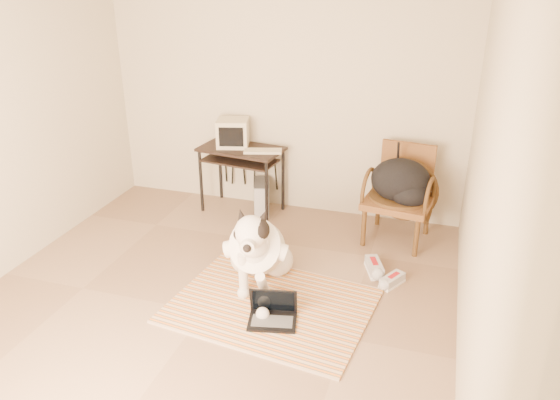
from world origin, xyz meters
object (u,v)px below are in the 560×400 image
at_px(computer_desk, 241,157).
at_px(pc_tower, 262,197).
at_px(backpack, 402,183).
at_px(rattan_chair, 400,194).
at_px(crt_monitor, 233,133).
at_px(laptop, 273,313).
at_px(dog, 258,250).

distance_m(computer_desk, pc_tower, 0.52).
bearing_deg(backpack, computer_desk, 172.98).
bearing_deg(rattan_chair, crt_monitor, 174.01).
distance_m(computer_desk, crt_monitor, 0.29).
bearing_deg(laptop, dog, 120.48).
distance_m(dog, backpack, 1.65).
relative_size(crt_monitor, pc_tower, 0.96).
relative_size(laptop, computer_desk, 0.44).
bearing_deg(crt_monitor, laptop, -60.94).
relative_size(laptop, crt_monitor, 1.05).
bearing_deg(laptop, backpack, 64.72).
xyz_separation_m(crt_monitor, backpack, (1.90, -0.28, -0.26)).
bearing_deg(computer_desk, pc_tower, 9.87).
xyz_separation_m(pc_tower, rattan_chair, (1.55, -0.18, 0.30)).
bearing_deg(pc_tower, backpack, -9.43).
bearing_deg(computer_desk, backpack, -7.02).
xyz_separation_m(computer_desk, crt_monitor, (-0.11, 0.06, 0.26)).
xyz_separation_m(laptop, computer_desk, (-0.99, 1.92, 0.57)).
bearing_deg(dog, rattan_chair, 49.92).
distance_m(computer_desk, rattan_chair, 1.79).
height_order(computer_desk, backpack, backpack).
height_order(pc_tower, rattan_chair, rattan_chair).
bearing_deg(backpack, rattan_chair, 101.00).
distance_m(dog, crt_monitor, 1.77).
xyz_separation_m(computer_desk, pc_tower, (0.23, 0.04, -0.47)).
bearing_deg(rattan_chair, backpack, -79.00).
bearing_deg(rattan_chair, computer_desk, 175.47).
distance_m(dog, computer_desk, 1.61).
xyz_separation_m(computer_desk, backpack, (1.79, -0.22, -0.00)).
height_order(pc_tower, backpack, backpack).
distance_m(dog, pc_tower, 1.54).
xyz_separation_m(dog, rattan_chair, (1.08, 1.28, 0.14)).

